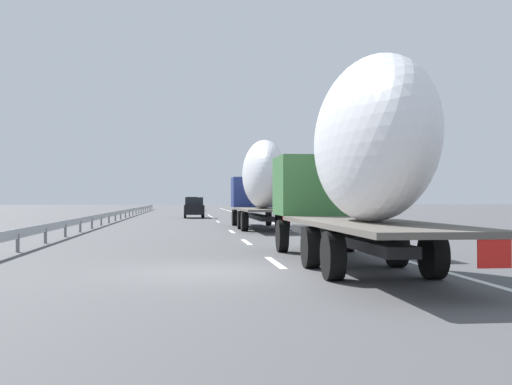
% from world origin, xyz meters
% --- Properties ---
extents(ground_plane, '(260.00, 260.00, 0.00)m').
position_xyz_m(ground_plane, '(40.00, 0.00, 0.00)').
color(ground_plane, '#4C4C4F').
extents(lane_stripe_0, '(3.20, 0.20, 0.01)m').
position_xyz_m(lane_stripe_0, '(2.00, -1.80, 0.00)').
color(lane_stripe_0, white).
rests_on(lane_stripe_0, ground_plane).
extents(lane_stripe_1, '(3.20, 0.20, 0.01)m').
position_xyz_m(lane_stripe_1, '(10.18, -1.80, 0.00)').
color(lane_stripe_1, white).
rests_on(lane_stripe_1, ground_plane).
extents(lane_stripe_2, '(3.20, 0.20, 0.01)m').
position_xyz_m(lane_stripe_2, '(18.32, -1.80, 0.00)').
color(lane_stripe_2, white).
rests_on(lane_stripe_2, ground_plane).
extents(lane_stripe_3, '(3.20, 0.20, 0.01)m').
position_xyz_m(lane_stripe_3, '(32.93, -1.80, 0.00)').
color(lane_stripe_3, white).
rests_on(lane_stripe_3, ground_plane).
extents(lane_stripe_4, '(3.20, 0.20, 0.01)m').
position_xyz_m(lane_stripe_4, '(40.94, -1.80, 0.00)').
color(lane_stripe_4, white).
rests_on(lane_stripe_4, ground_plane).
extents(lane_stripe_5, '(3.20, 0.20, 0.01)m').
position_xyz_m(lane_stripe_5, '(45.83, -1.80, 0.00)').
color(lane_stripe_5, white).
rests_on(lane_stripe_5, ground_plane).
extents(lane_stripe_6, '(3.20, 0.20, 0.01)m').
position_xyz_m(lane_stripe_6, '(51.65, -1.80, 0.00)').
color(lane_stripe_6, white).
rests_on(lane_stripe_6, ground_plane).
extents(lane_stripe_7, '(3.20, 0.20, 0.01)m').
position_xyz_m(lane_stripe_7, '(72.10, -1.80, 0.00)').
color(lane_stripe_7, white).
rests_on(lane_stripe_7, ground_plane).
extents(lane_stripe_8, '(3.20, 0.20, 0.01)m').
position_xyz_m(lane_stripe_8, '(89.09, -1.80, 0.00)').
color(lane_stripe_8, white).
rests_on(lane_stripe_8, ground_plane).
extents(lane_stripe_9, '(3.20, 0.20, 0.01)m').
position_xyz_m(lane_stripe_9, '(95.62, -1.80, 0.00)').
color(lane_stripe_9, white).
rests_on(lane_stripe_9, ground_plane).
extents(edge_line_right, '(110.00, 0.20, 0.01)m').
position_xyz_m(edge_line_right, '(45.00, -5.50, 0.00)').
color(edge_line_right, white).
rests_on(edge_line_right, ground_plane).
extents(truck_lead, '(12.99, 2.55, 4.92)m').
position_xyz_m(truck_lead, '(20.54, -3.60, 2.74)').
color(truck_lead, navy).
rests_on(truck_lead, ground_plane).
extents(truck_trailing, '(13.29, 2.55, 4.95)m').
position_xyz_m(truck_trailing, '(0.28, -3.60, 2.72)').
color(truck_trailing, '#387038').
rests_on(truck_trailing, ground_plane).
extents(car_black_suv, '(4.04, 1.80, 1.86)m').
position_xyz_m(car_black_suv, '(42.45, -0.12, 0.93)').
color(car_black_suv, black).
rests_on(car_black_suv, ground_plane).
extents(car_white_van, '(4.68, 1.77, 1.99)m').
position_xyz_m(car_white_van, '(78.55, -0.23, 0.99)').
color(car_white_van, white).
rests_on(car_white_van, ground_plane).
extents(road_sign, '(0.10, 0.90, 3.14)m').
position_xyz_m(road_sign, '(37.96, -6.70, 2.17)').
color(road_sign, gray).
rests_on(road_sign, ground_plane).
extents(tree_0, '(3.13, 3.13, 6.19)m').
position_xyz_m(tree_0, '(33.05, -13.12, 3.90)').
color(tree_0, '#472D19').
rests_on(tree_0, ground_plane).
extents(tree_1, '(3.54, 3.54, 7.04)m').
position_xyz_m(tree_1, '(75.51, -12.57, 4.28)').
color(tree_1, '#472D19').
rests_on(tree_1, ground_plane).
extents(tree_2, '(2.99, 2.99, 6.83)m').
position_xyz_m(tree_2, '(66.35, -10.79, 4.39)').
color(tree_2, '#472D19').
rests_on(tree_2, ground_plane).
extents(guardrail_median, '(94.00, 0.10, 0.76)m').
position_xyz_m(guardrail_median, '(43.00, 6.00, 0.58)').
color(guardrail_median, '#9EA0A5').
rests_on(guardrail_median, ground_plane).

